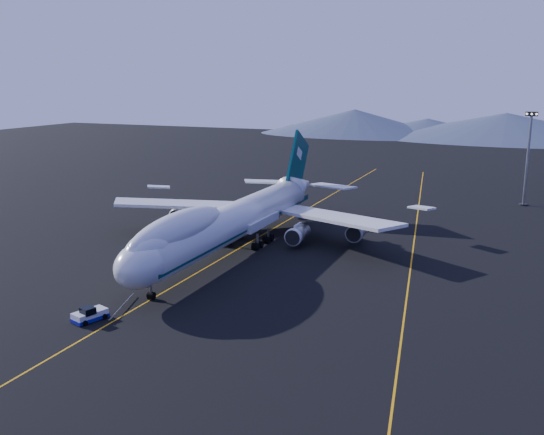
% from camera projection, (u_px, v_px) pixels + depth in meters
% --- Properties ---
extents(ground, '(500.00, 500.00, 0.00)m').
position_uv_depth(ground, '(235.00, 251.00, 109.08)').
color(ground, black).
rests_on(ground, ground).
extents(taxiway_line_main, '(0.25, 220.00, 0.01)m').
position_uv_depth(taxiway_line_main, '(235.00, 251.00, 109.08)').
color(taxiway_line_main, orange).
rests_on(taxiway_line_main, ground).
extents(taxiway_line_side, '(28.08, 198.09, 0.01)m').
position_uv_depth(taxiway_line_side, '(412.00, 255.00, 106.76)').
color(taxiway_line_side, orange).
rests_on(taxiway_line_side, ground).
extents(boeing_747, '(59.62, 72.43, 19.37)m').
position_uv_depth(boeing_747, '(234.00, 220.00, 107.81)').
color(boeing_747, silver).
rests_on(boeing_747, ground).
extents(pushback_tug, '(3.58, 4.94, 1.94)m').
position_uv_depth(pushback_tug, '(90.00, 316.00, 77.78)').
color(pushback_tug, silver).
rests_on(pushback_tug, ground).
extents(floodlight_mast, '(2.80, 2.10, 22.68)m').
position_uv_depth(floodlight_mast, '(528.00, 159.00, 146.01)').
color(floodlight_mast, black).
rests_on(floodlight_mast, ground).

